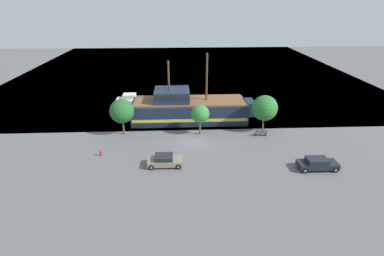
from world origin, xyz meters
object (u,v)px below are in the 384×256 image
object	(u,v)px
pirate_ship	(189,109)
parked_car_curb_mid	(317,164)
fire_hydrant	(101,153)
moored_boat_dockside	(132,100)
parked_car_curb_front	(165,161)
bench_promenade_east	(261,133)

from	to	relation	value
pirate_ship	parked_car_curb_mid	world-z (taller)	pirate_ship
fire_hydrant	pirate_ship	bearing A→B (deg)	44.97
moored_boat_dockside	parked_car_curb_mid	xyz separation A→B (m)	(23.31, -23.54, 0.06)
parked_car_curb_front	parked_car_curb_mid	distance (m)	16.73
pirate_ship	bench_promenade_east	world-z (taller)	pirate_ship
pirate_ship	fire_hydrant	xyz separation A→B (m)	(-10.82, -10.81, -1.47)
parked_car_curb_mid	fire_hydrant	xyz separation A→B (m)	(-24.31, 4.16, -0.26)
pirate_ship	parked_car_curb_mid	distance (m)	20.19
moored_boat_dockside	fire_hydrant	xyz separation A→B (m)	(-1.00, -19.38, -0.21)
pirate_ship	parked_car_curb_front	xyz separation A→B (m)	(-3.16, -13.44, -1.22)
fire_hydrant	moored_boat_dockside	bearing A→B (deg)	87.04
moored_boat_dockside	pirate_ship	bearing A→B (deg)	-41.13
parked_car_curb_mid	fire_hydrant	world-z (taller)	parked_car_curb_mid
pirate_ship	fire_hydrant	size ratio (longest dim) A/B	23.93
parked_car_curb_front	fire_hydrant	xyz separation A→B (m)	(-7.65, 2.63, -0.25)
moored_boat_dockside	parked_car_curb_mid	world-z (taller)	moored_boat_dockside
pirate_ship	parked_car_curb_mid	xyz separation A→B (m)	(13.49, -14.97, -1.21)
pirate_ship	bench_promenade_east	size ratio (longest dim) A/B	12.06
moored_boat_dockside	bench_promenade_east	size ratio (longest dim) A/B	3.60
parked_car_curb_front	parked_car_curb_mid	world-z (taller)	parked_car_curb_mid
moored_boat_dockside	parked_car_curb_front	bearing A→B (deg)	-73.19
pirate_ship	bench_promenade_east	xyz separation A→B (m)	(9.59, -6.18, -1.45)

